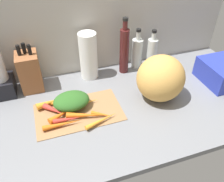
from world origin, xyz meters
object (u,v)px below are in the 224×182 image
carrot_4 (67,119)px  winter_squash (161,78)px  carrot_1 (60,115)px  carrot_11 (76,102)px  carrot_8 (60,103)px  carrot_2 (54,110)px  carrot_0 (75,104)px  carrot_6 (50,102)px  carrot_9 (102,114)px  carrot_3 (85,115)px  carrot_5 (69,99)px  knife_block (30,71)px  bottle_1 (137,53)px  paper_towel_roll (88,56)px  dish_rack (222,72)px  cutting_board (79,112)px  carrot_10 (86,103)px  carrot_12 (62,124)px  carrot_7 (102,120)px  bottle_2 (152,53)px  bottle_0 (124,50)px

carrot_4 → winter_squash: winter_squash is taller
carrot_1 → carrot_11: bearing=38.5°
carrot_8 → carrot_2: bearing=-123.8°
carrot_0 → carrot_6: (-12.38, 4.28, 0.66)cm
carrot_0 → carrot_9: same height
carrot_3 → carrot_6: bearing=135.8°
carrot_5 → carrot_11: 4.69cm
carrot_9 → knife_block: size_ratio=0.40×
carrot_0 → carrot_2: 11.17cm
carrot_3 → bottle_1: 55.89cm
carrot_1 → knife_block: (-10.63, 30.25, 8.50)cm
carrot_4 → carrot_5: bearing=76.5°
paper_towel_roll → carrot_2: bearing=-133.1°
carrot_0 → dish_rack: 85.96cm
cutting_board → winter_squash: winter_squash is taller
carrot_5 → dish_rack: size_ratio=0.60×
carrot_9 → carrot_11: 16.32cm
carrot_6 → paper_towel_roll: size_ratio=0.49×
carrot_9 → carrot_10: (-5.34, 10.84, -0.00)cm
carrot_1 → carrot_3: size_ratio=0.68×
carrot_0 → carrot_6: bearing=160.9°
cutting_board → dish_rack: size_ratio=1.77×
carrot_11 → carrot_5: bearing=130.8°
carrot_6 → carrot_12: bearing=-77.7°
carrot_7 → knife_block: 49.63cm
carrot_6 → winter_squash: size_ratio=0.55×
carrot_9 → bottle_1: bottle_1 is taller
carrot_0 → carrot_2: bearing=-170.0°
paper_towel_roll → carrot_10: bearing=-108.3°
paper_towel_roll → bottle_2: paper_towel_roll is taller
cutting_board → winter_squash: size_ratio=1.71×
carrot_7 → paper_towel_roll: size_ratio=0.62×
carrot_3 → carrot_7: bearing=-39.1°
carrot_8 → bottle_2: size_ratio=0.40×
carrot_1 → knife_block: size_ratio=0.45×
carrot_8 → bottle_1: bearing=23.2°
carrot_3 → carrot_7: size_ratio=1.03×
paper_towel_roll → carrot_11: bearing=-119.3°
carrot_7 → carrot_1: bearing=153.2°
cutting_board → bottle_2: bottle_2 is taller
carrot_6 → bottle_1: bearing=20.3°
carrot_5 → bottle_0: bottle_0 is taller
carrot_0 → bottle_2: size_ratio=0.43×
carrot_1 → carrot_9: carrot_1 is taller
winter_squash → carrot_3: bearing=-175.1°
carrot_2 → carrot_3: 15.81cm
cutting_board → carrot_11: 5.88cm
carrot_7 → carrot_10: size_ratio=1.26×
carrot_0 → carrot_9: (10.59, -11.91, -0.03)cm
carrot_10 → bottle_0: size_ratio=0.40×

